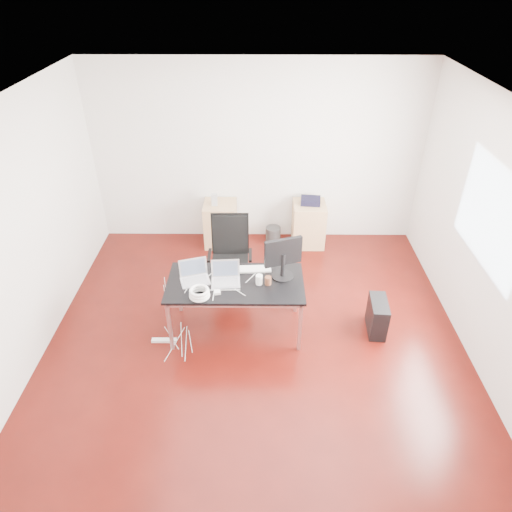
{
  "coord_description": "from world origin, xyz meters",
  "views": [
    {
      "loc": [
        0.04,
        -4.09,
        3.92
      ],
      "look_at": [
        0.0,
        0.55,
        0.85
      ],
      "focal_mm": 32.0,
      "sensor_mm": 36.0,
      "label": 1
    }
  ],
  "objects_px": {
    "filing_cabinet_right": "(308,224)",
    "pc_tower": "(377,316)",
    "filing_cabinet_left": "(221,224)",
    "office_chair": "(230,252)",
    "desk": "(235,286)"
  },
  "relations": [
    {
      "from": "desk",
      "to": "filing_cabinet_left",
      "type": "height_order",
      "value": "desk"
    },
    {
      "from": "filing_cabinet_right",
      "to": "pc_tower",
      "type": "bearing_deg",
      "value": -71.83
    },
    {
      "from": "office_chair",
      "to": "pc_tower",
      "type": "distance_m",
      "value": 2.06
    },
    {
      "from": "office_chair",
      "to": "pc_tower",
      "type": "height_order",
      "value": "office_chair"
    },
    {
      "from": "filing_cabinet_left",
      "to": "pc_tower",
      "type": "xyz_separation_m",
      "value": [
        2.07,
        -2.05,
        -0.13
      ]
    },
    {
      "from": "desk",
      "to": "filing_cabinet_right",
      "type": "xyz_separation_m",
      "value": [
        1.06,
        2.05,
        -0.33
      ]
    },
    {
      "from": "filing_cabinet_left",
      "to": "pc_tower",
      "type": "bearing_deg",
      "value": -44.78
    },
    {
      "from": "filing_cabinet_right",
      "to": "filing_cabinet_left",
      "type": "bearing_deg",
      "value": 180.0
    },
    {
      "from": "desk",
      "to": "pc_tower",
      "type": "xyz_separation_m",
      "value": [
        1.73,
        -0.0,
        -0.46
      ]
    },
    {
      "from": "desk",
      "to": "office_chair",
      "type": "xyz_separation_m",
      "value": [
        -0.11,
        0.82,
        -0.07
      ]
    },
    {
      "from": "desk",
      "to": "office_chair",
      "type": "relative_size",
      "value": 1.48
    },
    {
      "from": "filing_cabinet_left",
      "to": "pc_tower",
      "type": "distance_m",
      "value": 2.92
    },
    {
      "from": "pc_tower",
      "to": "desk",
      "type": "bearing_deg",
      "value": -175.92
    },
    {
      "from": "filing_cabinet_right",
      "to": "pc_tower",
      "type": "relative_size",
      "value": 1.56
    },
    {
      "from": "office_chair",
      "to": "filing_cabinet_right",
      "type": "xyz_separation_m",
      "value": [
        1.17,
        1.23,
        -0.26
      ]
    }
  ]
}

